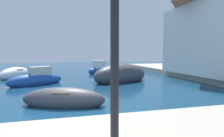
{
  "coord_description": "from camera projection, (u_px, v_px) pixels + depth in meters",
  "views": [
    {
      "loc": [
        -0.12,
        -7.09,
        2.24
      ],
      "look_at": [
        3.85,
        8.42,
        0.94
      ],
      "focal_mm": 30.02,
      "sensor_mm": 36.0,
      "label": 1
    }
  ],
  "objects": [
    {
      "name": "moored_boat_6",
      "position": [
        36.0,
        79.0,
        13.35
      ],
      "size": [
        4.01,
        2.99,
        1.52
      ],
      "rotation": [
        0.0,
        0.0,
        3.66
      ],
      "color": "#1E479E",
      "rests_on": "ground"
    },
    {
      "name": "moored_boat_4",
      "position": [
        64.0,
        99.0,
        7.98
      ],
      "size": [
        3.76,
        2.19,
        1.02
      ],
      "rotation": [
        0.0,
        0.0,
        5.97
      ],
      "color": "#3F3F47",
      "rests_on": "ground"
    },
    {
      "name": "moored_boat_5",
      "position": [
        101.0,
        70.0,
        20.99
      ],
      "size": [
        3.52,
        2.54,
        1.69
      ],
      "rotation": [
        0.0,
        0.0,
        0.47
      ],
      "color": "#1E479E",
      "rests_on": "ground"
    },
    {
      "name": "quay_promenade",
      "position": [
        176.0,
        101.0,
        7.74
      ],
      "size": [
        44.0,
        32.0,
        0.5
      ],
      "color": "#BCB29E",
      "rests_on": "ground"
    },
    {
      "name": "ground",
      "position": [
        69.0,
        113.0,
        7.05
      ],
      "size": [
        80.0,
        80.0,
        0.0
      ],
      "primitive_type": "plane",
      "color": "navy"
    },
    {
      "name": "moored_boat_2",
      "position": [
        15.0,
        74.0,
        16.97
      ],
      "size": [
        2.86,
        3.79,
        1.27
      ],
      "rotation": [
        0.0,
        0.0,
        4.24
      ],
      "color": "white",
      "rests_on": "ground"
    },
    {
      "name": "moored_boat_3",
      "position": [
        121.0,
        75.0,
        14.83
      ],
      "size": [
        5.37,
        3.81,
        1.84
      ],
      "rotation": [
        0.0,
        0.0,
        0.4
      ],
      "color": "#3F3F47",
      "rests_on": "ground"
    },
    {
      "name": "waterfront_building_main",
      "position": [
        224.0,
        32.0,
        15.75
      ],
      "size": [
        7.29,
        8.52,
        6.98
      ],
      "color": "white",
      "rests_on": "quay_promenade"
    }
  ]
}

